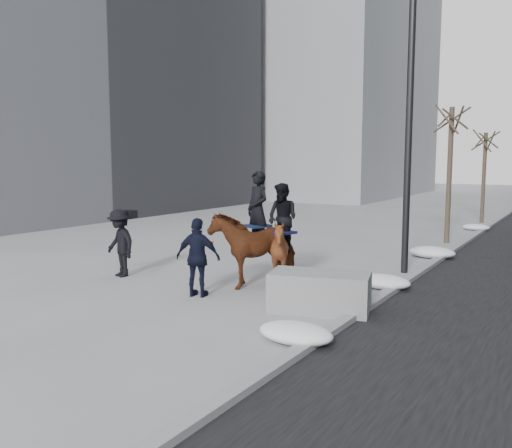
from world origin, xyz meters
The scene contains 12 objects.
ground centered at (0.00, 0.00, 0.00)m, with size 120.00×120.00×0.00m, color gray.
curb centered at (3.00, 10.00, 0.06)m, with size 0.25×90.00×0.12m, color gray.
building_left centered at (-19.00, 10.00, 10.00)m, with size 12.00×26.00×20.00m, color #595960.
planter centered at (2.23, 0.01, 0.39)m, with size 1.97×0.98×0.79m, color gray.
tree_near centered at (2.40, 10.55, 2.70)m, with size 1.20×1.20×5.41m, color #382921, non-canonical shape.
tree_far centered at (2.40, 18.03, 2.38)m, with size 1.20×1.20×4.75m, color #392D22, non-canonical shape.
mounted_left centered at (-0.14, 1.37, 1.02)m, with size 1.75×2.34×2.75m.
mounted_right centered at (0.45, 1.58, 0.99)m, with size 1.59×1.72×2.46m.
feeder centered at (-0.55, -0.34, 0.88)m, with size 1.10×0.97×1.75m.
camera_crew centered at (-3.55, 0.26, 0.89)m, with size 1.28×0.96×1.75m.
lamppost centered at (2.60, 4.42, 4.99)m, with size 0.25×2.07×9.09m.
snow_piles centered at (2.70, 4.77, 0.17)m, with size 1.39×17.47×0.35m.
Camera 1 is at (6.70, -9.68, 3.04)m, focal length 38.00 mm.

